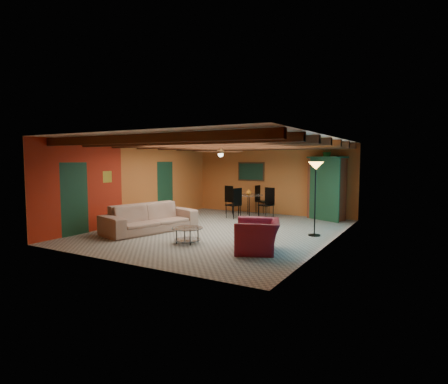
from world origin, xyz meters
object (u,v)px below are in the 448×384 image
Objects in this scene: armchair at (258,236)px; dining_table at (249,201)px; armoire at (327,189)px; floor_lamp at (315,199)px; coffee_table at (187,235)px; potted_plant at (327,151)px; vase at (249,184)px; sofa at (150,218)px.

dining_table is (-2.57, 4.81, 0.19)m from armchair.
floor_lamp is at bearing -56.61° from armoire.
potted_plant reaches higher than coffee_table.
coffee_table is 4.96m from dining_table.
coffee_table is 0.37× the size of dining_table.
armoire is 4.38× the size of potted_plant.
armchair is at bearing -104.74° from floor_lamp.
armoire is 1.05× the size of floor_lamp.
armchair is 1.43× the size of coffee_table.
coffee_table is at bearing -82.44° from vase.
potted_plant is (0.00, 0.00, 1.34)m from armoire.
sofa is at bearing -105.85° from dining_table.
vase is at bearing -174.67° from armchair.
armoire is at bearing 98.45° from floor_lamp.
coffee_table is (-1.92, -0.09, -0.17)m from armchair.
sofa reaches higher than armchair.
armoire is (3.95, 4.84, 0.68)m from sofa.
vase reaches higher than sofa.
sofa is 5.64× the size of potted_plant.
potted_plant is (-0.45, 3.03, 1.39)m from floor_lamp.
armoire is at bearing -23.40° from sofa.
armchair is 0.55× the size of floor_lamp.
vase reaches higher than coffee_table.
dining_table is (1.19, 4.20, 0.15)m from sofa.
floor_lamp reaches higher than dining_table.
floor_lamp is (4.40, 1.82, 0.63)m from sofa.
armchair is 5.52m from vase.
coffee_table is 3.69m from floor_lamp.
coffee_table is 0.36× the size of armoire.
coffee_table is 5.05m from vase.
armoire reaches higher than floor_lamp.
potted_plant is at bearing 0.00° from armoire.
sofa is 6.29m from armoire.
dining_table is at bearing -174.67° from armchair.
floor_lamp reaches higher than sofa.
dining_table reaches higher than sofa.
armoire reaches higher than sofa.
armchair is at bearing -61.88° from dining_table.
floor_lamp is 4.17× the size of potted_plant.
armchair is 2.28× the size of potted_plant.
potted_plant reaches higher than vase.
armchair is at bearing 2.78° from coffee_table.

